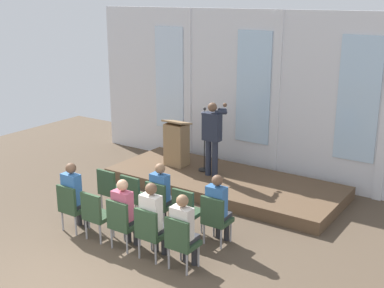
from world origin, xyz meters
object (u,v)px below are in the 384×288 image
at_px(audience_r1_c0, 74,193).
at_px(chair_r1_c2, 122,221).
at_px(chair_r1_c1, 96,213).
at_px(chair_r0_c3, 186,209).
at_px(audience_r0_c2, 162,191).
at_px(chair_r0_c1, 134,194).
at_px(chair_r0_c4, 215,217).
at_px(speaker, 212,134).
at_px(chair_r1_c3, 150,230).
at_px(mic_stand, 204,157).
at_px(chair_r0_c2, 159,202).
at_px(audience_r1_c2, 125,210).
at_px(audience_r1_c3, 153,217).
at_px(audience_r1_c4, 184,228).
at_px(audience_r0_c4, 218,205).
at_px(chair_r1_c4, 181,240).
at_px(chair_r1_c0, 72,205).
at_px(chair_r0_c0, 110,188).
at_px(lectern, 177,144).

xyz_separation_m(audience_r1_c0, chair_r1_c2, (1.27, -0.08, -0.22)).
bearing_deg(chair_r1_c1, chair_r0_c3, 40.07).
xyz_separation_m(audience_r0_c2, audience_r1_c0, (-1.27, -1.07, 0.03)).
height_order(chair_r0_c1, chair_r0_c4, same).
height_order(speaker, chair_r1_c3, speaker).
xyz_separation_m(mic_stand, chair_r0_c2, (0.64, -2.59, -0.08)).
xyz_separation_m(speaker, chair_r1_c3, (0.94, -3.46, -0.76)).
xyz_separation_m(audience_r1_c2, audience_r1_c3, (0.63, -0.00, 0.04)).
bearing_deg(chair_r0_c3, audience_r0_c2, 172.56).
xyz_separation_m(chair_r1_c3, audience_r1_c4, (0.63, 0.08, 0.19)).
distance_m(audience_r0_c4, chair_r1_c4, 1.17).
height_order(speaker, chair_r1_c2, speaker).
bearing_deg(chair_r1_c1, audience_r1_c3, 3.55).
height_order(chair_r0_c3, audience_r1_c0, audience_r1_c0).
height_order(chair_r0_c3, chair_r1_c4, same).
distance_m(audience_r0_c4, chair_r1_c1, 2.23).
height_order(audience_r0_c2, chair_r1_c2, audience_r0_c2).
relative_size(audience_r0_c2, audience_r1_c3, 0.94).
bearing_deg(chair_r0_c4, chair_r1_c3, -120.73).
distance_m(mic_stand, chair_r1_c0, 3.71).
bearing_deg(chair_r0_c3, audience_r0_c4, 7.30).
xyz_separation_m(chair_r0_c4, audience_r1_c4, (0.00, -0.99, 0.19)).
height_order(chair_r0_c3, chair_r1_c0, same).
bearing_deg(chair_r1_c1, chair_r1_c4, 0.00).
relative_size(chair_r0_c1, chair_r0_c2, 1.00).
relative_size(chair_r0_c3, chair_r1_c3, 1.00).
height_order(chair_r0_c0, chair_r0_c2, same).
distance_m(lectern, audience_r1_c2, 3.82).
relative_size(lectern, chair_r0_c0, 1.23).
height_order(speaker, audience_r1_c3, speaker).
relative_size(chair_r1_c3, chair_r1_c4, 1.00).
bearing_deg(chair_r1_c2, chair_r0_c3, 59.27).
bearing_deg(chair_r0_c2, mic_stand, 103.82).
distance_m(chair_r0_c0, chair_r0_c1, 0.63).
height_order(chair_r0_c0, chair_r0_c4, same).
relative_size(chair_r0_c2, chair_r1_c2, 1.00).
height_order(chair_r0_c3, chair_r0_c4, same).
bearing_deg(audience_r1_c4, audience_r1_c2, 179.97).
height_order(audience_r1_c3, audience_r1_c4, audience_r1_c3).
distance_m(mic_stand, audience_r0_c2, 2.59).
distance_m(chair_r1_c0, audience_r1_c0, 0.23).
height_order(lectern, audience_r1_c4, lectern).
relative_size(chair_r0_c2, audience_r1_c4, 0.72).
distance_m(speaker, audience_r1_c0, 3.56).
bearing_deg(mic_stand, chair_r0_c2, -76.18).
relative_size(lectern, audience_r1_c4, 0.88).
bearing_deg(chair_r0_c4, audience_r1_c3, -122.69).
height_order(chair_r1_c0, audience_r1_c2, audience_r1_c2).
bearing_deg(audience_r0_c4, chair_r0_c4, -90.00).
bearing_deg(chair_r0_c2, audience_r0_c2, 90.00).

